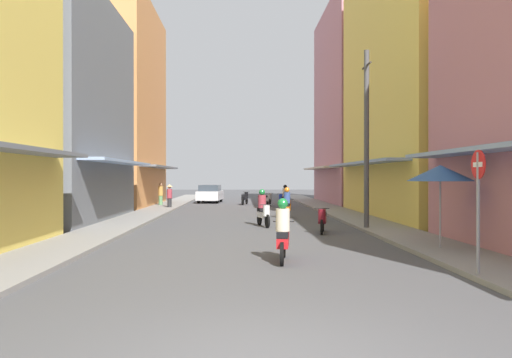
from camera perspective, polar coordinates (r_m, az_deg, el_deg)
The scene contains 20 objects.
ground_plane at distance 27.08m, azimuth -1.17°, elevation -4.21°, with size 111.66×111.66×0.00m, color #4C4C4F.
sidewalk_left at distance 27.55m, azimuth -12.55°, elevation -4.01°, with size 2.04×58.75×0.12m, color gray.
sidewalk_right at distance 27.67m, azimuth 10.16°, elevation -3.99°, with size 2.04×58.75×0.12m, color gray.
building_left_mid at distance 25.75m, azimuth -22.77°, elevation 7.16°, with size 7.05×10.68×10.43m.
building_left_far at distance 37.42m, azimuth -16.08°, elevation 7.91°, with size 7.05×11.72×14.21m.
building_right_mid at distance 27.85m, azimuth 18.99°, elevation 10.04°, with size 7.05×13.86×13.70m.
building_right_far at distance 41.01m, azimuth 12.08°, elevation 8.09°, with size 7.05×12.47×15.43m.
motorbike_orange at distance 25.47m, azimuth 3.56°, elevation -2.90°, with size 0.61×1.79×1.58m.
motorbike_maroon at distance 18.96m, azimuth 7.53°, elevation -4.59°, with size 0.62×1.79×0.96m.
motorbike_red at distance 12.51m, azimuth 3.08°, elevation -6.16°, with size 0.55×1.81×1.58m.
motorbike_black at distance 38.05m, azimuth -1.26°, elevation -2.16°, with size 0.66×1.78×0.96m.
motorbike_silver at distance 35.79m, azimuth 1.45°, elevation -2.32°, with size 0.55×1.81×0.96m.
motorbike_blue at distance 33.88m, azimuth 3.21°, elevation -2.12°, with size 0.77×1.73×1.58m.
motorbike_white at distance 21.27m, azimuth 0.81°, elevation -3.52°, with size 0.64×1.78×1.58m.
parked_car at distance 41.15m, azimuth -5.22°, elevation -1.66°, with size 2.05×4.22×1.45m.
pedestrian_foreground at distance 33.34m, azimuth -9.78°, elevation -1.80°, with size 0.44×0.44×1.62m.
pedestrian_midway at distance 36.09m, azimuth -10.77°, elevation -1.76°, with size 0.34×0.34×1.68m.
vendor_umbrella at distance 14.98m, azimuth 20.17°, elevation 0.62°, with size 1.84×1.84×2.43m.
utility_pole at distance 20.17m, azimuth 12.43°, elevation 4.52°, with size 0.20×1.20×7.06m.
street_sign_no_entry at distance 11.17m, azimuth 23.89°, elevation -1.74°, with size 0.07×0.60×2.65m.
Camera 1 is at (-0.29, -5.62, 2.10)m, focal length 35.27 mm.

